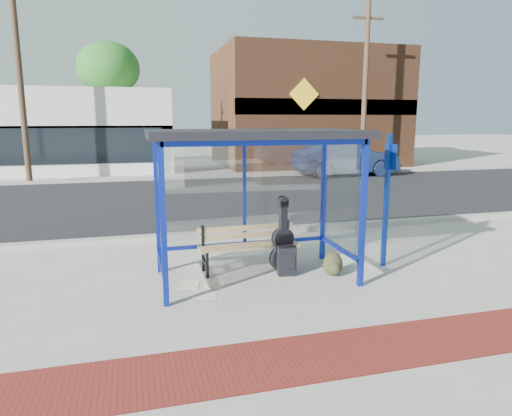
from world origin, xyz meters
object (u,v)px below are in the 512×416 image
object	(u,v)px
bench	(248,244)
backpack	(333,265)
parked_car	(346,159)
guitar_bag	(283,246)
suitcase	(287,261)
fire_hydrant	(369,162)

from	to	relation	value
bench	backpack	bearing A→B (deg)	-29.50
backpack	parked_car	bearing A→B (deg)	69.73
bench	parked_car	xyz separation A→B (m)	(7.62, 11.84, 0.34)
guitar_bag	suitcase	xyz separation A→B (m)	(0.00, -0.21, -0.21)
bench	backpack	distance (m)	1.50
backpack	parked_car	world-z (taller)	parked_car
bench	suitcase	world-z (taller)	bench
suitcase	parked_car	xyz separation A→B (m)	(7.07, 12.31, 0.55)
bench	suitcase	distance (m)	0.76
bench	guitar_bag	xyz separation A→B (m)	(0.55, -0.26, -0.01)
backpack	fire_hydrant	xyz separation A→B (m)	(8.55, 14.36, 0.25)
guitar_bag	backpack	distance (m)	0.91
backpack	suitcase	bearing A→B (deg)	170.23
suitcase	bench	bearing A→B (deg)	146.11
parked_car	fire_hydrant	world-z (taller)	parked_car
fire_hydrant	bench	bearing A→B (deg)	-125.77
bench	suitcase	xyz separation A→B (m)	(0.55, -0.47, -0.22)
guitar_bag	parked_car	size ratio (longest dim) A/B	0.26
parked_car	fire_hydrant	distance (m)	2.90
guitar_bag	suitcase	distance (m)	0.30
parked_car	backpack	bearing A→B (deg)	151.08
guitar_bag	parked_car	distance (m)	14.02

